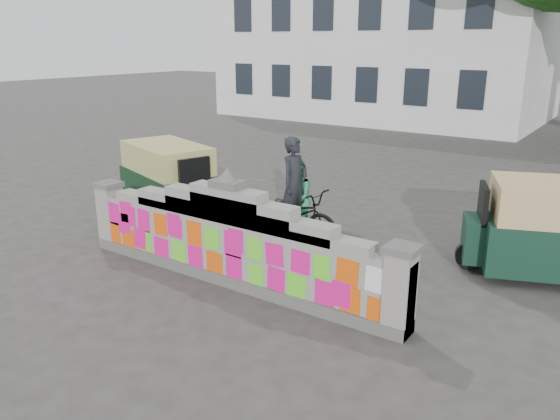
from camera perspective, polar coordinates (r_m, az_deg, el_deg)
The scene contains 8 objects.
ground at distance 9.42m, azimuth -5.19°, elevation -7.55°, with size 100.00×100.00×0.00m, color #383533.
parapet_wall at distance 9.13m, azimuth -5.34°, elevation -3.29°, with size 6.48×0.44×2.01m.
building at distance 31.15m, azimuth 11.34°, elevation 17.07°, with size 16.00×10.00×8.90m.
cyclist_bike at distance 11.12m, azimuth 1.50°, elevation -0.45°, with size 0.75×2.14×1.12m, color black.
cyclist_rider at distance 11.01m, azimuth 1.51°, elevation 1.49°, with size 0.69×0.46×1.90m, color black.
pedestrian at distance 11.32m, azimuth 1.72°, elevation 1.20°, with size 0.79×0.62×1.62m, color #2BA060.
rickshaw_left at distance 13.16m, azimuth -11.47°, elevation 3.32°, with size 3.05×2.11×1.64m.
rickshaw_right at distance 10.43m, azimuth 27.22°, elevation -1.81°, with size 3.14×2.27×1.69m.
Camera 1 is at (5.52, -6.54, 3.94)m, focal length 35.00 mm.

